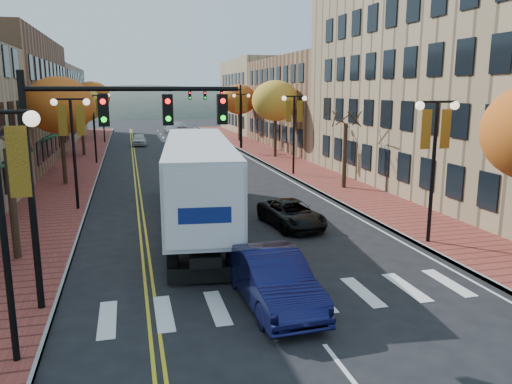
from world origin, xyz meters
TOP-DOWN VIEW (x-y plane):
  - ground at (0.00, 0.00)m, footprint 200.00×200.00m
  - sidewalk_left at (-9.00, 32.50)m, footprint 4.00×85.00m
  - sidewalk_right at (9.00, 32.50)m, footprint 4.00×85.00m
  - building_left_far at (-17.00, 61.00)m, footprint 12.00×26.00m
  - building_right_near at (18.50, 16.00)m, footprint 15.00×28.00m
  - building_right_mid at (18.50, 42.00)m, footprint 15.00×24.00m
  - building_right_far at (18.50, 64.00)m, footprint 15.00×20.00m
  - tree_left_a at (-9.00, 8.00)m, footprint 0.28×0.28m
  - tree_left_b at (-9.00, 24.00)m, footprint 4.48×4.48m
  - tree_left_c at (-9.00, 40.00)m, footprint 4.16×4.16m
  - tree_left_d at (-9.00, 58.00)m, footprint 4.61×4.61m
  - tree_right_b at (9.00, 18.00)m, footprint 0.28×0.28m
  - tree_right_c at (9.00, 34.00)m, footprint 4.48×4.48m
  - tree_right_d at (9.00, 50.00)m, footprint 4.35×4.35m
  - lamp_left_b at (-7.50, 16.00)m, footprint 1.96×0.36m
  - lamp_left_c at (-7.50, 34.00)m, footprint 1.96×0.36m
  - lamp_left_d at (-7.50, 52.00)m, footprint 1.96×0.36m
  - lamp_right_a at (7.50, 6.00)m, footprint 1.96×0.36m
  - lamp_right_b at (7.50, 24.00)m, footprint 1.96×0.36m
  - lamp_right_c at (7.50, 42.00)m, footprint 1.96×0.36m
  - traffic_mast_near at (-5.48, 3.00)m, footprint 6.10×0.35m
  - traffic_mast_far at (5.48, 42.00)m, footprint 6.10×0.34m
  - semi_truck at (-1.52, 11.68)m, footprint 4.52×17.18m
  - navy_sedan at (-0.61, 1.80)m, footprint 2.03×5.21m
  - black_suv at (2.76, 10.17)m, footprint 2.57×4.74m
  - car_far_white at (-3.44, 48.50)m, footprint 1.89×4.19m
  - car_far_silver at (1.62, 63.32)m, footprint 2.02×4.84m
  - car_far_oncoming at (2.97, 65.48)m, footprint 1.81×5.03m

SIDE VIEW (x-z plane):
  - ground at x=0.00m, z-range 0.00..0.00m
  - sidewalk_left at x=-9.00m, z-range 0.00..0.15m
  - sidewalk_right at x=9.00m, z-range 0.00..0.15m
  - black_suv at x=2.76m, z-range 0.00..1.26m
  - car_far_white at x=-3.44m, z-range 0.00..1.40m
  - car_far_silver at x=1.62m, z-range 0.00..1.40m
  - car_far_oncoming at x=2.97m, z-range 0.00..1.65m
  - navy_sedan at x=-0.61m, z-range 0.00..1.69m
  - tree_left_a at x=-9.00m, z-range 0.15..4.35m
  - tree_right_b at x=9.00m, z-range 0.15..4.35m
  - semi_truck at x=-1.52m, z-range 0.36..4.61m
  - lamp_left_b at x=-7.50m, z-range 1.27..7.32m
  - lamp_left_c at x=-7.50m, z-range 1.27..7.32m
  - lamp_left_d at x=-7.50m, z-range 1.27..7.32m
  - lamp_right_a at x=7.50m, z-range 1.27..7.32m
  - lamp_right_b at x=7.50m, z-range 1.27..7.32m
  - lamp_right_c at x=7.50m, z-range 1.27..7.32m
  - building_left_far at x=-17.00m, z-range 0.00..9.50m
  - traffic_mast_near at x=-5.48m, z-range 1.42..8.42m
  - traffic_mast_far at x=5.48m, z-range 1.42..8.42m
  - building_right_mid at x=18.50m, z-range 0.00..10.00m
  - tree_left_c at x=-9.00m, z-range 1.71..8.40m
  - tree_right_d at x=9.00m, z-range 1.79..8.79m
  - tree_left_b at x=-9.00m, z-range 1.84..9.05m
  - tree_right_c at x=9.00m, z-range 1.84..9.05m
  - building_right_far at x=18.50m, z-range 0.00..11.00m
  - tree_left_d at x=-9.00m, z-range 1.89..9.31m
  - building_right_near at x=18.50m, z-range 0.00..15.00m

